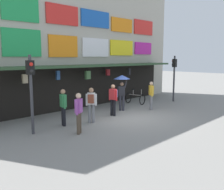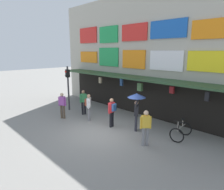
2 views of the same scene
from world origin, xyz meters
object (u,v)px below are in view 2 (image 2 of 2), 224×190
at_px(bicycle_parked, 181,131).
at_px(pedestrian_in_blue, 62,104).
at_px(pedestrian_in_red, 112,110).
at_px(pedestrian_in_green, 146,126).
at_px(traffic_light_near, 68,81).
at_px(pedestrian_with_umbrella, 137,101).
at_px(pedestrian_in_purple, 89,105).
at_px(pedestrian_in_black, 84,101).

relative_size(bicycle_parked, pedestrian_in_blue, 0.74).
distance_m(pedestrian_in_blue, pedestrian_in_red, 3.50).
relative_size(pedestrian_in_green, pedestrian_in_red, 1.00).
height_order(traffic_light_near, pedestrian_in_green, traffic_light_near).
height_order(pedestrian_in_blue, pedestrian_in_green, same).
relative_size(traffic_light_near, pedestrian_in_red, 1.90).
height_order(pedestrian_in_blue, pedestrian_with_umbrella, pedestrian_with_umbrella).
relative_size(pedestrian_in_blue, pedestrian_in_purple, 1.00).
distance_m(pedestrian_in_purple, pedestrian_in_red, 1.81).
bearing_deg(pedestrian_in_black, traffic_light_near, -174.13).
xyz_separation_m(pedestrian_in_green, pedestrian_in_red, (-2.71, 0.50, 0.04)).
xyz_separation_m(traffic_light_near, pedestrian_in_black, (1.60, 0.16, -1.19)).
bearing_deg(pedestrian_in_black, bicycle_parked, 9.76).
distance_m(traffic_light_near, pedestrian_with_umbrella, 5.95).
xyz_separation_m(pedestrian_in_purple, pedestrian_in_green, (4.49, -0.21, -0.04)).
distance_m(pedestrian_in_green, pedestrian_in_red, 2.75).
xyz_separation_m(bicycle_parked, pedestrian_in_black, (-6.51, -1.12, 0.55)).
bearing_deg(bicycle_parked, pedestrian_in_purple, -162.84).
height_order(traffic_light_near, bicycle_parked, traffic_light_near).
bearing_deg(pedestrian_in_red, pedestrian_in_green, -10.42).
xyz_separation_m(pedestrian_in_black, pedestrian_in_green, (5.71, -0.73, 0.00)).
bearing_deg(pedestrian_in_red, traffic_light_near, 179.22).
xyz_separation_m(bicycle_parked, pedestrian_in_green, (-0.79, -1.84, 0.55)).
bearing_deg(pedestrian_in_purple, pedestrian_in_red, 9.07).
relative_size(traffic_light_near, pedestrian_in_black, 1.90).
distance_m(traffic_light_near, pedestrian_in_purple, 3.07).
xyz_separation_m(pedestrian_in_purple, pedestrian_in_red, (1.78, 0.28, 0.00)).
height_order(bicycle_parked, pedestrian_in_blue, pedestrian_in_blue).
bearing_deg(pedestrian_with_umbrella, pedestrian_in_blue, -158.46).
xyz_separation_m(traffic_light_near, pedestrian_in_blue, (1.34, -1.30, -1.19)).
xyz_separation_m(pedestrian_in_blue, pedestrian_in_green, (5.98, 0.74, 0.00)).
distance_m(pedestrian_with_umbrella, pedestrian_in_red, 1.56).
bearing_deg(traffic_light_near, pedestrian_in_blue, -44.16).
bearing_deg(pedestrian_in_red, bicycle_parked, 21.05).
bearing_deg(bicycle_parked, traffic_light_near, -171.00).
bearing_deg(traffic_light_near, pedestrian_in_purple, -7.01).
bearing_deg(traffic_light_near, pedestrian_in_black, 5.87).
xyz_separation_m(pedestrian_in_green, pedestrian_with_umbrella, (-1.41, 1.06, 0.69)).
distance_m(pedestrian_in_black, pedestrian_with_umbrella, 4.37).
bearing_deg(pedestrian_in_purple, traffic_light_near, 172.99).
xyz_separation_m(traffic_light_near, pedestrian_with_umbrella, (5.91, 0.50, -0.50)).
relative_size(bicycle_parked, pedestrian_in_green, 0.74).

